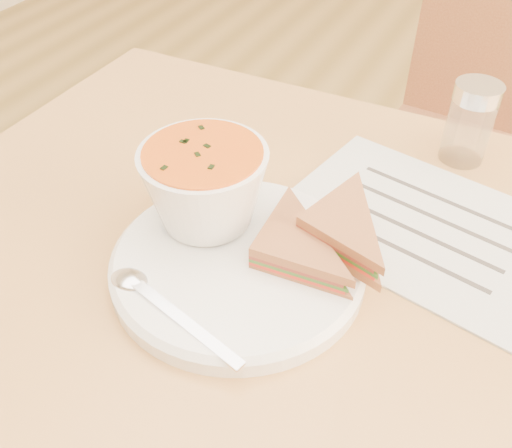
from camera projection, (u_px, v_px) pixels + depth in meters
The scene contains 8 objects.
chair_far at pixel (475, 171), 1.14m from camera, with size 0.44×0.44×0.98m, color brown, non-canonical shape.
plate at pixel (238, 264), 0.57m from camera, with size 0.25×0.25×0.02m, color white, non-canonical shape.
soup_bowl at pixel (205, 190), 0.58m from camera, with size 0.13×0.13×0.09m, color white, non-canonical shape.
sandwich_half_a at pixel (249, 260), 0.54m from camera, with size 0.10×0.10×0.03m, color #9F6038, non-canonical shape.
sandwich_half_b at pixel (296, 229), 0.56m from camera, with size 0.10×0.10×0.03m, color #9F6038, non-canonical shape.
spoon at pixel (169, 310), 0.51m from camera, with size 0.19×0.04×0.01m, color silver, non-canonical shape.
paper_menu at pixel (422, 224), 0.63m from camera, with size 0.30×0.22×0.00m, color silver, non-canonical shape.
condiment_shaker at pixel (470, 123), 0.69m from camera, with size 0.06×0.06×0.10m, color silver, non-canonical shape.
Camera 1 is at (0.10, -0.38, 1.17)m, focal length 40.00 mm.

